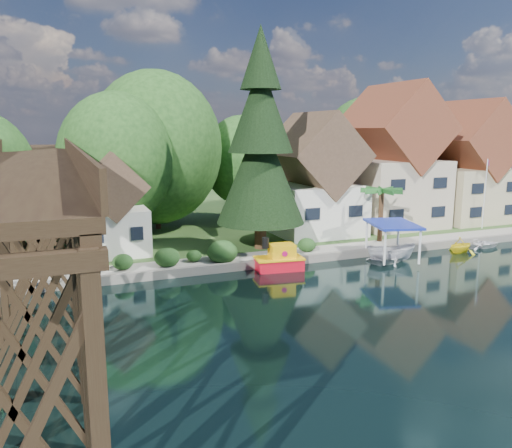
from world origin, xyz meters
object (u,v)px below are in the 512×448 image
(boat_white_a, at_px, (390,256))
(house_center, at_px, (391,166))
(trestle_bridge, at_px, (35,214))
(palm_tree, at_px, (382,192))
(tugboat, at_px, (279,260))
(house_right, at_px, (466,170))
(flagpole, at_px, (486,186))
(boat_canopy, at_px, (392,245))
(house_left, at_px, (313,183))
(shed, at_px, (113,211))
(conifer, at_px, (261,145))
(boat_yellow, at_px, (461,244))
(boat_white_b, at_px, (480,243))

(boat_white_a, bearing_deg, house_center, -54.91)
(trestle_bridge, relative_size, palm_tree, 9.07)
(tugboat, bearing_deg, palm_tree, 16.22)
(house_right, relative_size, flagpole, 1.86)
(tugboat, distance_m, boat_canopy, 8.99)
(trestle_bridge, distance_m, house_left, 25.42)
(trestle_bridge, height_order, palm_tree, trestle_bridge)
(shed, distance_m, boat_white_a, 21.51)
(conifer, distance_m, flagpole, 23.58)
(boat_canopy, xyz_separation_m, boat_yellow, (6.93, 0.14, -0.56))
(conifer, xyz_separation_m, palm_tree, (10.33, -1.60, -4.02))
(house_center, bearing_deg, palm_tree, -131.47)
(house_center, distance_m, boat_canopy, 13.79)
(shed, distance_m, flagpole, 34.46)
(tugboat, relative_size, boat_canopy, 0.68)
(boat_canopy, bearing_deg, shed, 156.72)
(house_right, bearing_deg, boat_white_a, -149.03)
(palm_tree, xyz_separation_m, tugboat, (-10.79, -3.14, -4.01))
(house_left, relative_size, boat_white_b, 3.10)
(house_right, height_order, boat_yellow, house_right)
(conifer, bearing_deg, boat_white_b, -14.27)
(house_left, relative_size, boat_canopy, 2.07)
(trestle_bridge, bearing_deg, boat_white_b, 3.27)
(house_left, height_order, boat_canopy, house_left)
(house_center, xyz_separation_m, shed, (-27.00, -2.00, -2.59))
(palm_tree, height_order, boat_canopy, palm_tree)
(conifer, bearing_deg, house_right, 9.53)
(tugboat, height_order, boat_white_b, tugboat)
(trestle_bridge, xyz_separation_m, palm_tree, (26.45, 5.05, -0.60))
(palm_tree, relative_size, tugboat, 1.34)
(flagpole, xyz_separation_m, boat_white_a, (-14.82, -5.45, -4.22))
(boat_yellow, bearing_deg, house_right, -57.04)
(boat_white_a, bearing_deg, palm_tree, -44.42)
(flagpole, relative_size, boat_canopy, 1.26)
(house_right, distance_m, boat_yellow, 14.54)
(house_right, xyz_separation_m, boat_white_a, (-16.50, -9.90, -5.39))
(shed, height_order, flagpole, shed)
(boat_canopy, bearing_deg, conifer, 145.82)
(palm_tree, distance_m, boat_white_b, 9.69)
(boat_white_a, bearing_deg, tugboat, 64.51)
(flagpole, relative_size, boat_yellow, 2.43)
(conifer, bearing_deg, flagpole, -0.67)
(house_center, relative_size, shed, 1.77)
(conifer, height_order, boat_white_b, conifer)
(conifer, height_order, boat_canopy, conifer)
(shed, xyz_separation_m, boat_yellow, (26.52, -8.29, -3.10))
(house_left, distance_m, palm_tree, 6.74)
(boat_canopy, bearing_deg, house_left, 99.06)
(trestle_bridge, distance_m, boat_white_b, 34.94)
(house_left, distance_m, boat_white_b, 15.30)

